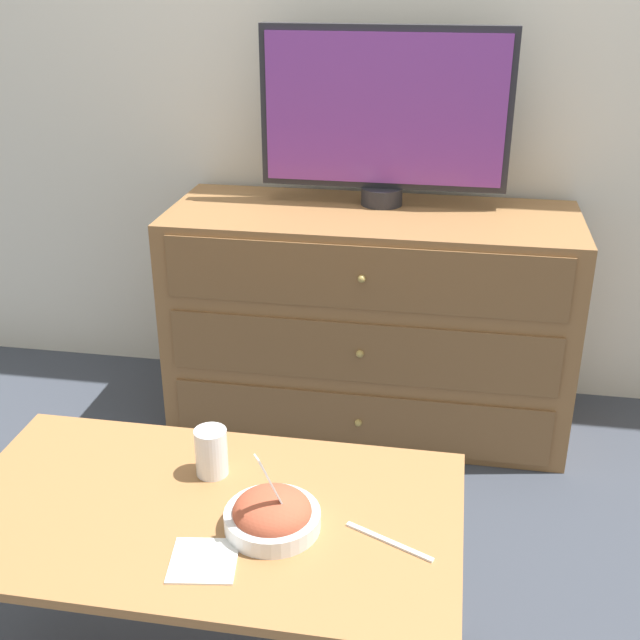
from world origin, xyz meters
name	(u,v)px	position (x,y,z in m)	size (l,w,h in m)	color
ground_plane	(373,377)	(0.00, 0.00, 0.00)	(12.00, 12.00, 0.00)	#383D47
wall_back	(385,19)	(0.00, 0.03, 1.30)	(12.00, 0.05, 2.60)	silver
dresser	(370,320)	(0.01, -0.28, 0.37)	(1.31, 0.53, 0.74)	olive
tv	(385,113)	(0.03, -0.18, 1.03)	(0.79, 0.13, 0.56)	#232328
coffee_table	(207,536)	(-0.18, -1.49, 0.41)	(1.02, 0.57, 0.48)	#9E6B3D
takeout_bowl	(272,515)	(-0.04, -1.52, 0.51)	(0.19, 0.19, 0.19)	silver
drink_cup	(212,455)	(-0.21, -1.37, 0.52)	(0.07, 0.07, 0.11)	beige
napkin	(204,561)	(-0.14, -1.63, 0.48)	(0.14, 0.14, 0.00)	white
knife	(389,542)	(0.19, -1.53, 0.48)	(0.17, 0.09, 0.01)	white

